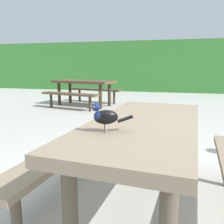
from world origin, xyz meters
TOP-DOWN VIEW (x-y plane):
  - ground_plane at (0.00, 0.00)m, footprint 60.00×60.00m
  - hedge_wall at (0.00, 10.21)m, footprint 28.00×2.26m
  - picnic_table_foreground at (-0.27, -0.06)m, footprint 1.82×1.86m
  - bird_grackle at (-0.47, -0.46)m, footprint 0.28×0.13m
  - picnic_table_mid_left at (-2.62, 4.74)m, footprint 2.03×2.01m

SIDE VIEW (x-z plane):
  - ground_plane at x=0.00m, z-range 0.00..0.00m
  - picnic_table_foreground at x=-0.27m, z-range 0.19..0.93m
  - picnic_table_mid_left at x=-2.62m, z-range 0.19..0.93m
  - bird_grackle at x=-0.47m, z-range 0.75..0.94m
  - hedge_wall at x=0.00m, z-range 0.00..2.27m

